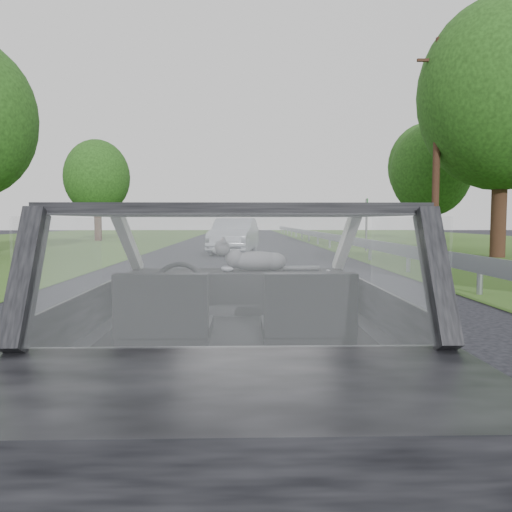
{
  "coord_description": "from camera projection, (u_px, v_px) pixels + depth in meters",
  "views": [
    {
      "loc": [
        0.04,
        -3.05,
        1.37
      ],
      "look_at": [
        0.13,
        0.56,
        1.12
      ],
      "focal_mm": 35.0,
      "sensor_mm": 36.0,
      "label": 1
    }
  ],
  "objects": [
    {
      "name": "cat",
      "position": [
        257.0,
        260.0,
        3.7
      ],
      "size": [
        0.59,
        0.24,
        0.26
      ],
      "primitive_type": "ellipsoid",
      "rotation": [
        0.0,
        0.0,
        0.12
      ],
      "color": "slate",
      "rests_on": "dashboard"
    },
    {
      "name": "guardrail",
      "position": [
        404.0,
        251.0,
        13.18
      ],
      "size": [
        0.05,
        90.0,
        0.32
      ],
      "primitive_type": "cube",
      "color": "#9298A0",
      "rests_on": "ground"
    },
    {
      "name": "tree_3",
      "position": [
        426.0,
        183.0,
        36.39
      ],
      "size": [
        5.98,
        5.98,
        8.23
      ],
      "primitive_type": null,
      "rotation": [
        0.0,
        0.0,
        -0.11
      ],
      "color": "black",
      "rests_on": "ground"
    },
    {
      "name": "steering_wheel",
      "position": [
        179.0,
        287.0,
        3.39
      ],
      "size": [
        0.36,
        0.36,
        0.04
      ],
      "primitive_type": "torus",
      "color": "black",
      "rests_on": "dashboard"
    },
    {
      "name": "passenger_seat",
      "position": [
        308.0,
        308.0,
        2.8
      ],
      "size": [
        0.5,
        0.72,
        0.42
      ],
      "primitive_type": "cube",
      "color": "black",
      "rests_on": "subject_car"
    },
    {
      "name": "driver_seat",
      "position": [
        165.0,
        309.0,
        2.78
      ],
      "size": [
        0.5,
        0.72,
        0.42
      ],
      "primitive_type": "cube",
      "color": "black",
      "rests_on": "subject_car"
    },
    {
      "name": "tree_2",
      "position": [
        430.0,
        189.0,
        24.46
      ],
      "size": [
        4.31,
        4.31,
        5.9
      ],
      "primitive_type": null,
      "rotation": [
        0.0,
        0.0,
        0.11
      ],
      "color": "black",
      "rests_on": "ground"
    },
    {
      "name": "dashboard",
      "position": [
        238.0,
        291.0,
        3.7
      ],
      "size": [
        1.58,
        0.45,
        0.3
      ],
      "primitive_type": "cube",
      "color": "black",
      "rests_on": "subject_car"
    },
    {
      "name": "tree_6",
      "position": [
        97.0,
        192.0,
        33.86
      ],
      "size": [
        5.8,
        5.8,
        6.65
      ],
      "primitive_type": null,
      "rotation": [
        0.0,
        0.0,
        -0.42
      ],
      "color": "black",
      "rests_on": "ground"
    },
    {
      "name": "other_car",
      "position": [
        234.0,
        236.0,
        20.82
      ],
      "size": [
        2.37,
        4.71,
        1.48
      ],
      "primitive_type": "imported",
      "rotation": [
        0.0,
        0.0,
        -0.14
      ],
      "color": "#999EA9",
      "rests_on": "ground"
    },
    {
      "name": "tree_1",
      "position": [
        501.0,
        133.0,
        18.31
      ],
      "size": [
        7.68,
        7.68,
        9.2
      ],
      "primitive_type": null,
      "rotation": [
        0.0,
        0.0,
        -0.32
      ],
      "color": "black",
      "rests_on": "ground"
    },
    {
      "name": "highway_sign",
      "position": [
        366.0,
        225.0,
        22.5
      ],
      "size": [
        0.25,
        0.94,
        2.36
      ],
      "primitive_type": "cube",
      "rotation": [
        0.0,
        0.0,
        -0.17
      ],
      "color": "#1C6225",
      "rests_on": "ground"
    },
    {
      "name": "ground",
      "position": [
        237.0,
        439.0,
        3.14
      ],
      "size": [
        140.0,
        140.0,
        0.0
      ],
      "primitive_type": "plane",
      "color": "#31323B",
      "rests_on": "ground"
    },
    {
      "name": "subject_car",
      "position": [
        237.0,
        325.0,
        3.09
      ],
      "size": [
        1.8,
        4.0,
        1.45
      ],
      "primitive_type": "cube",
      "color": "black",
      "rests_on": "ground"
    },
    {
      "name": "utility_pole",
      "position": [
        437.0,
        150.0,
        18.11
      ],
      "size": [
        0.31,
        0.31,
        7.91
      ],
      "primitive_type": "cylinder",
      "rotation": [
        0.0,
        0.0,
        -0.24
      ],
      "color": "black",
      "rests_on": "ground"
    }
  ]
}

